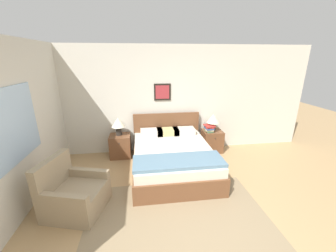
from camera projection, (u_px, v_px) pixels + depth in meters
name	position (u px, v px, depth m)	size (l,w,h in m)	color
ground_plane	(195.00, 243.00, 2.68)	(16.00, 16.00, 0.00)	tan
wall_back	(166.00, 100.00, 5.07)	(7.28, 0.09, 2.60)	beige
wall_left	(27.00, 123.00, 3.32)	(0.08, 5.35, 2.60)	beige
area_rug_main	(177.00, 215.00, 3.17)	(2.73, 1.73, 0.01)	#897556
bed	(173.00, 157.00, 4.35)	(1.63, 2.08, 1.00)	brown
armchair	(73.00, 194.00, 3.20)	(0.98, 0.97, 0.87)	#998466
nightstand_near_window	(120.00, 146.00, 4.97)	(0.49, 0.45, 0.55)	brown
nightstand_by_door	(212.00, 141.00, 5.26)	(0.49, 0.45, 0.55)	brown
table_lamp_near_window	(118.00, 123.00, 4.81)	(0.32, 0.32, 0.42)	#2D2823
table_lamp_by_door	(213.00, 120.00, 5.11)	(0.32, 0.32, 0.42)	#2D2823
book_thick_bottom	(209.00, 131.00, 5.11)	(0.19, 0.23, 0.04)	#4C7551
book_hardcover_middle	(209.00, 130.00, 5.10)	(0.23, 0.23, 0.03)	beige
book_novel_upper	(209.00, 128.00, 5.09)	(0.20, 0.24, 0.04)	#335693
book_slim_near_top	(209.00, 127.00, 5.08)	(0.21, 0.25, 0.03)	#B7332D
book_paperback_top	(209.00, 126.00, 5.07)	(0.26, 0.29, 0.02)	#B7332D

